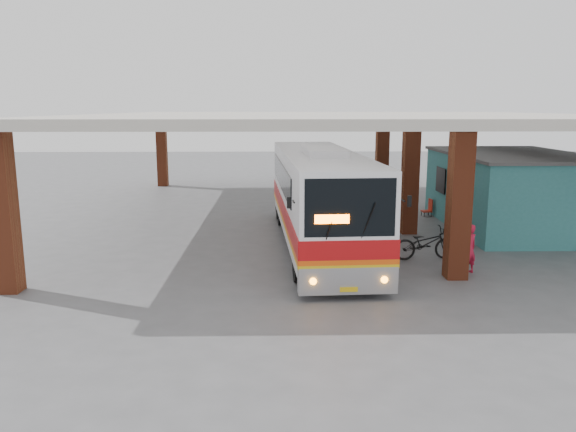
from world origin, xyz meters
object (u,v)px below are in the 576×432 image
(pedestrian, at_px, (469,249))
(red_chair, at_px, (429,208))
(motorcycle, at_px, (425,243))
(coach_bus, at_px, (319,197))

(pedestrian, distance_m, red_chair, 9.12)
(motorcycle, bearing_deg, pedestrian, -156.18)
(motorcycle, distance_m, red_chair, 7.78)
(coach_bus, height_order, pedestrian, coach_bus)
(coach_bus, xyz_separation_m, motorcycle, (3.36, -2.01, -1.24))
(coach_bus, distance_m, pedestrian, 5.65)
(pedestrian, height_order, red_chair, pedestrian)
(coach_bus, relative_size, red_chair, 15.65)
(coach_bus, distance_m, red_chair, 7.87)
(red_chair, bearing_deg, motorcycle, -112.68)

